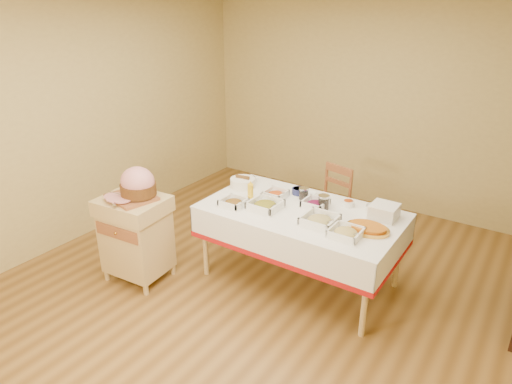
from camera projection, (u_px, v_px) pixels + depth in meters
room_shell at (256, 157)px, 3.91m from camera, size 5.00×5.00×5.00m
dining_table at (301, 226)px, 4.26m from camera, size 1.82×1.02×0.76m
butcher_cart at (136, 234)px, 4.36m from camera, size 0.64×0.55×0.85m
dining_chair at (329, 205)px, 5.05m from camera, size 0.48×0.46×0.88m
ham_on_board at (137, 185)px, 4.17m from camera, size 0.46×0.44×0.31m
serving_dish_a at (233, 202)px, 4.28m from camera, size 0.22×0.22×0.10m
serving_dish_b at (265, 205)px, 4.22m from camera, size 0.28×0.28×0.11m
serving_dish_c at (320, 220)px, 3.93m from camera, size 0.28×0.28×0.12m
serving_dish_d at (346, 232)px, 3.73m from camera, size 0.25×0.25×0.10m
serving_dish_e at (276, 194)px, 4.47m from camera, size 0.21×0.20×0.10m
serving_dish_f at (315, 204)px, 4.25m from camera, size 0.23×0.22×0.10m
small_bowl_left at (251, 179)px, 4.84m from camera, size 0.12×0.12×0.05m
small_bowl_mid at (299, 191)px, 4.54m from camera, size 0.14×0.14×0.06m
small_bowl_right at (348, 203)px, 4.27m from camera, size 0.11×0.11×0.06m
bowl_white_imported at (310, 194)px, 4.50m from camera, size 0.17×0.17×0.03m
bowl_small_imported at (375, 209)px, 4.16m from camera, size 0.17×0.17×0.05m
preserve_jar_left at (304, 194)px, 4.41m from camera, size 0.09×0.09×0.12m
preserve_jar_right at (324, 203)px, 4.21m from camera, size 0.11×0.11×0.13m
mustard_bottle at (250, 190)px, 4.43m from camera, size 0.06×0.06×0.18m
bread_basket at (243, 182)px, 4.70m from camera, size 0.26×0.26×0.11m
plate_stack at (384, 211)px, 4.03m from camera, size 0.23×0.23×0.13m
brass_platter at (368, 228)px, 3.82m from camera, size 0.37×0.27×0.05m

